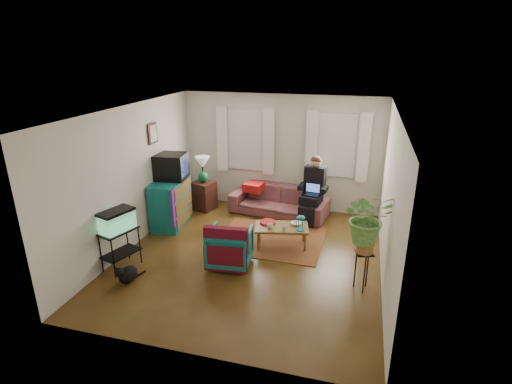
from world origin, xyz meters
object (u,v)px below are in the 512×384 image
(aquarium_stand, at_px, (121,249))
(armchair, at_px, (230,245))
(sofa, at_px, (279,197))
(plant_stand, at_px, (362,271))
(coffee_table, at_px, (282,236))
(side_table, at_px, (204,195))
(dresser, at_px, (171,202))

(aquarium_stand, distance_m, armchair, 1.84)
(sofa, distance_m, plant_stand, 3.16)
(aquarium_stand, xyz_separation_m, plant_stand, (3.94, 0.41, -0.03))
(sofa, relative_size, coffee_table, 2.19)
(plant_stand, bearing_deg, side_table, 146.09)
(side_table, bearing_deg, aquarium_stand, -97.08)
(coffee_table, xyz_separation_m, plant_stand, (1.48, -1.07, 0.12))
(dresser, bearing_deg, aquarium_stand, -96.40)
(armchair, bearing_deg, dresser, -41.35)
(side_table, xyz_separation_m, coffee_table, (2.10, -1.34, -0.13))
(side_table, bearing_deg, armchair, -58.03)
(sofa, height_order, side_table, sofa)
(dresser, distance_m, plant_stand, 4.19)
(side_table, relative_size, plant_stand, 1.02)
(sofa, height_order, plant_stand, sofa)
(dresser, distance_m, armchair, 2.14)
(coffee_table, bearing_deg, sofa, 92.08)
(coffee_table, bearing_deg, side_table, 135.52)
(dresser, xyz_separation_m, plant_stand, (3.93, -1.45, -0.17))
(aquarium_stand, bearing_deg, armchair, 36.76)
(armchair, height_order, coffee_table, armchair)
(sofa, relative_size, aquarium_stand, 3.07)
(aquarium_stand, height_order, coffee_table, aquarium_stand)
(armchair, xyz_separation_m, coffee_table, (0.72, 0.89, -0.16))
(sofa, height_order, coffee_table, sofa)
(sofa, bearing_deg, aquarium_stand, -116.38)
(side_table, relative_size, coffee_table, 0.67)
(side_table, xyz_separation_m, armchair, (1.39, -2.22, 0.03))
(sofa, bearing_deg, dresser, -143.10)
(side_table, relative_size, dresser, 0.60)
(aquarium_stand, distance_m, plant_stand, 3.96)
(side_table, bearing_deg, sofa, 4.91)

